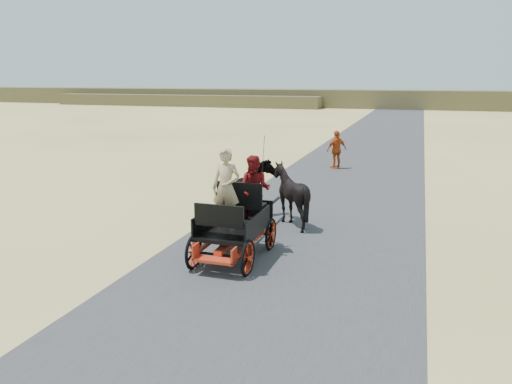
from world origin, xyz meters
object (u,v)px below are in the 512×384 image
(horse_left, at_px, (253,192))
(horse_right, at_px, (290,195))
(pedestrian, at_px, (337,150))
(carriage, at_px, (234,243))

(horse_left, height_order, horse_right, horse_right)
(horse_left, relative_size, pedestrian, 1.16)
(carriage, distance_m, pedestrian, 12.27)
(horse_left, relative_size, horse_right, 1.18)
(carriage, xyz_separation_m, horse_left, (-0.55, 3.00, 0.49))
(carriage, relative_size, horse_right, 1.41)
(carriage, xyz_separation_m, pedestrian, (0.34, 12.26, 0.50))
(horse_left, bearing_deg, horse_right, -180.00)
(horse_left, xyz_separation_m, horse_right, (1.10, 0.00, 0.00))
(horse_right, bearing_deg, horse_left, 0.00)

